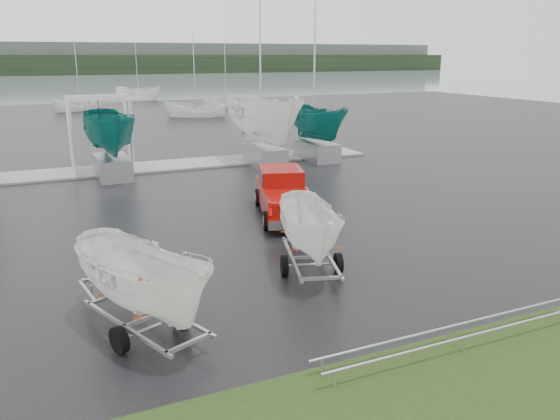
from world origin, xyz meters
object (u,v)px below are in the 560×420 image
object	(u,v)px
pickup_truck	(283,192)
boat_hoist	(100,123)
trailer_hitched	(312,185)
trailer_parked	(139,221)

from	to	relation	value
pickup_truck	boat_hoist	xyz separation A→B (m)	(-5.58, 11.51, 1.76)
pickup_truck	trailer_hitched	distance (m)	6.34
trailer_hitched	boat_hoist	bearing A→B (deg)	119.09
trailer_parked	boat_hoist	bearing A→B (deg)	64.53
pickup_truck	trailer_parked	distance (m)	10.56
trailer_hitched	pickup_truck	bearing A→B (deg)	90.00
trailer_hitched	boat_hoist	world-z (taller)	trailer_hitched
trailer_parked	boat_hoist	world-z (taller)	trailer_parked
boat_hoist	pickup_truck	bearing A→B (deg)	-64.15
trailer_hitched	boat_hoist	distance (m)	17.77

